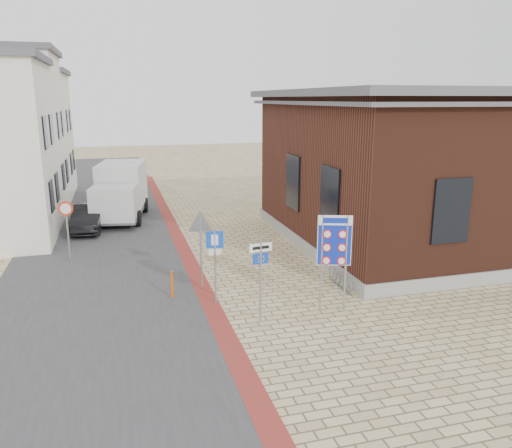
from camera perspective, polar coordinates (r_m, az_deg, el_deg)
ground at (r=15.03m, az=3.82°, el=-11.17°), size 120.00×120.00×0.00m
road_strip at (r=28.52m, az=-17.12°, el=0.51°), size 7.00×60.00×0.02m
curb_strip at (r=23.81m, az=-8.86°, el=-1.64°), size 0.60×40.00×0.02m
brick_building at (r=24.20m, az=18.75°, el=6.43°), size 13.00×13.00×6.80m
townhouse_far at (r=37.39m, az=-25.92°, el=9.29°), size 7.40×6.40×8.30m
bike_rack at (r=17.76m, az=9.57°, el=-6.35°), size 0.08×1.80×0.60m
sedan at (r=26.26m, az=-18.61°, el=0.68°), size 1.77×4.04×1.29m
box_truck at (r=28.16m, az=-15.23°, el=3.66°), size 3.18×6.01×2.99m
border_sign at (r=15.26m, az=8.95°, el=-2.10°), size 1.00×0.38×3.04m
essen_sign at (r=14.42m, az=0.52°, el=-4.90°), size 0.69×0.12×2.57m
parking_sign at (r=15.78m, az=-4.71°, el=-3.35°), size 0.55×0.13×2.48m
yield_sign at (r=17.06m, az=-6.38°, el=-0.74°), size 0.95×0.22×2.69m
speed_sign at (r=21.30m, az=-20.80°, el=0.31°), size 0.58×0.11×2.48m
bollard at (r=16.75m, az=-9.57°, el=-6.87°), size 0.11×0.11×0.95m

